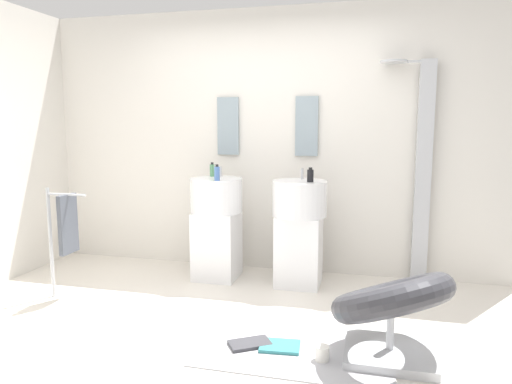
% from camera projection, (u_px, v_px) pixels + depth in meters
% --- Properties ---
extents(ground_plane, '(4.80, 3.60, 0.04)m').
position_uv_depth(ground_plane, '(217.00, 336.00, 3.37)').
color(ground_plane, silver).
extents(rear_partition, '(4.80, 0.10, 2.60)m').
position_uv_depth(rear_partition, '(268.00, 142.00, 4.76)').
color(rear_partition, silver).
rests_on(rear_partition, ground_plane).
extents(pedestal_sink_left, '(0.49, 0.49, 1.07)m').
position_uv_depth(pedestal_sink_left, '(217.00, 224.00, 4.52)').
color(pedestal_sink_left, white).
rests_on(pedestal_sink_left, ground_plane).
extents(pedestal_sink_right, '(0.49, 0.49, 1.07)m').
position_uv_depth(pedestal_sink_right, '(299.00, 228.00, 4.33)').
color(pedestal_sink_right, white).
rests_on(pedestal_sink_right, ground_plane).
extents(vanity_mirror_left, '(0.22, 0.03, 0.57)m').
position_uv_depth(vanity_mirror_left, '(228.00, 126.00, 4.77)').
color(vanity_mirror_left, '#8C9EA8').
extents(vanity_mirror_right, '(0.22, 0.03, 0.57)m').
position_uv_depth(vanity_mirror_right, '(307.00, 126.00, 4.58)').
color(vanity_mirror_right, '#8C9EA8').
extents(shower_column, '(0.49, 0.24, 2.05)m').
position_uv_depth(shower_column, '(422.00, 168.00, 4.32)').
color(shower_column, '#B7BABF').
rests_on(shower_column, ground_plane).
extents(lounge_chair, '(1.10, 1.10, 0.65)m').
position_uv_depth(lounge_chair, '(391.00, 306.00, 2.97)').
color(lounge_chair, '#B7BABF').
rests_on(lounge_chair, ground_plane).
extents(towel_rack, '(0.37, 0.22, 0.95)m').
position_uv_depth(towel_rack, '(65.00, 226.00, 3.97)').
color(towel_rack, '#B7BABF').
rests_on(towel_rack, ground_plane).
extents(area_rug, '(1.27, 0.80, 0.01)m').
position_uv_depth(area_rug, '(295.00, 348.00, 3.14)').
color(area_rug, '#B2B2B7').
rests_on(area_rug, ground_plane).
extents(magazine_charcoal, '(0.32, 0.28, 0.02)m').
position_uv_depth(magazine_charcoal, '(250.00, 344.00, 3.17)').
color(magazine_charcoal, '#38383D').
rests_on(magazine_charcoal, area_rug).
extents(magazine_teal, '(0.28, 0.22, 0.02)m').
position_uv_depth(magazine_teal, '(280.00, 346.00, 3.14)').
color(magazine_teal, teal).
rests_on(magazine_teal, area_rug).
extents(coffee_mug, '(0.09, 0.09, 0.09)m').
position_uv_depth(coffee_mug, '(322.00, 353.00, 2.97)').
color(coffee_mug, white).
rests_on(coffee_mug, area_rug).
extents(soap_bottle_blue, '(0.05, 0.05, 0.15)m').
position_uv_depth(soap_bottle_blue, '(217.00, 173.00, 4.27)').
color(soap_bottle_blue, '#4C72B7').
rests_on(soap_bottle_blue, pedestal_sink_left).
extents(soap_bottle_black, '(0.06, 0.06, 0.13)m').
position_uv_depth(soap_bottle_black, '(310.00, 176.00, 4.17)').
color(soap_bottle_black, black).
rests_on(soap_bottle_black, pedestal_sink_right).
extents(soap_bottle_green, '(0.05, 0.05, 0.14)m').
position_uv_depth(soap_bottle_green, '(212.00, 170.00, 4.61)').
color(soap_bottle_green, '#59996B').
rests_on(soap_bottle_green, pedestal_sink_left).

